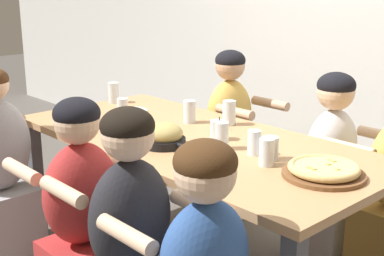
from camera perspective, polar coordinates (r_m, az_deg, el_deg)
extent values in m
cube|color=tan|center=(2.81, 0.00, -1.38)|extent=(2.08, 0.95, 0.04)
cube|color=#4C4C51|center=(3.48, -16.25, -5.29)|extent=(0.07, 0.07, 0.73)
cube|color=#4C4C51|center=(3.90, -5.28, -2.47)|extent=(0.07, 0.07, 0.73)
cylinder|color=brown|center=(2.32, 13.85, -4.83)|extent=(0.35, 0.35, 0.02)
torus|color=#DBB26B|center=(2.31, 13.89, -4.16)|extent=(0.30, 0.30, 0.03)
cylinder|color=#E5C675|center=(2.31, 13.88, -4.29)|extent=(0.26, 0.26, 0.03)
cylinder|color=#E5C166|center=(2.37, 14.86, -3.41)|extent=(0.02, 0.02, 0.01)
cylinder|color=#E5C166|center=(2.26, 12.85, -4.26)|extent=(0.02, 0.02, 0.01)
cylinder|color=#E5C166|center=(2.39, 14.50, -3.25)|extent=(0.02, 0.02, 0.01)
cylinder|color=#E5C166|center=(2.27, 12.31, -4.08)|extent=(0.02, 0.02, 0.01)
cylinder|color=#E5C166|center=(2.28, 15.20, -4.23)|extent=(0.02, 0.02, 0.01)
cylinder|color=#E5C166|center=(2.33, 14.31, -3.73)|extent=(0.02, 0.02, 0.01)
cylinder|color=black|center=(2.66, -3.04, -1.48)|extent=(0.22, 0.22, 0.04)
cylinder|color=black|center=(2.54, -0.74, -2.05)|extent=(0.10, 0.02, 0.02)
ellipsoid|color=tan|center=(2.65, -3.06, -0.56)|extent=(0.19, 0.19, 0.11)
cylinder|color=white|center=(2.29, 2.04, -4.71)|extent=(0.19, 0.19, 0.01)
cube|color=#B7B7BC|center=(2.29, 2.04, -4.49)|extent=(0.02, 0.13, 0.01)
cylinder|color=white|center=(3.35, -6.65, 1.78)|extent=(0.22, 0.22, 0.01)
cube|color=#B7B7BC|center=(3.34, -6.65, 1.93)|extent=(0.03, 0.15, 0.01)
cylinder|color=silver|center=(2.75, 2.72, -0.22)|extent=(0.08, 0.08, 0.10)
cylinder|color=#1EA8DB|center=(2.75, 2.72, -0.51)|extent=(0.07, 0.07, 0.07)
cylinder|color=black|center=(2.74, 2.98, -0.04)|extent=(0.01, 0.02, 0.13)
cylinder|color=silver|center=(2.47, 8.36, -2.16)|extent=(0.08, 0.08, 0.11)
cylinder|color=silver|center=(2.48, 8.34, -2.66)|extent=(0.07, 0.07, 0.06)
cylinder|color=silver|center=(2.53, 6.65, -1.55)|extent=(0.06, 0.06, 0.12)
cylinder|color=silver|center=(2.54, 6.63, -2.08)|extent=(0.06, 0.06, 0.07)
cylinder|color=silver|center=(3.17, -7.40, 2.02)|extent=(0.07, 0.07, 0.13)
cylinder|color=black|center=(3.17, -7.39, 1.56)|extent=(0.06, 0.06, 0.07)
cylinder|color=silver|center=(3.03, 3.98, 1.64)|extent=(0.08, 0.08, 0.14)
cylinder|color=black|center=(3.04, 3.97, 1.23)|extent=(0.07, 0.07, 0.09)
cylinder|color=silver|center=(3.08, -12.70, 1.25)|extent=(0.08, 0.08, 0.11)
cylinder|color=silver|center=(3.08, -12.68, 0.99)|extent=(0.07, 0.07, 0.08)
cylinder|color=silver|center=(2.39, 7.97, -2.57)|extent=(0.07, 0.07, 0.12)
cylinder|color=silver|center=(2.39, 7.96, -2.89)|extent=(0.06, 0.06, 0.10)
cylinder|color=silver|center=(3.07, -0.26, 1.76)|extent=(0.07, 0.07, 0.13)
cylinder|color=silver|center=(3.61, -8.38, 3.75)|extent=(0.07, 0.07, 0.14)
cylinder|color=silver|center=(3.61, -8.36, 3.33)|extent=(0.06, 0.06, 0.08)
cylinder|color=silver|center=(2.60, 3.20, -0.83)|extent=(0.07, 0.07, 0.13)
cylinder|color=black|center=(2.61, 3.19, -1.51)|extent=(0.06, 0.06, 0.07)
sphere|color=beige|center=(1.72, 1.43, -4.74)|extent=(0.21, 0.21, 0.21)
ellipsoid|color=#422814|center=(1.71, 1.43, -3.59)|extent=(0.21, 0.21, 0.15)
cylinder|color=beige|center=(1.86, -7.01, -11.21)|extent=(0.28, 0.06, 0.06)
cylinder|color=beige|center=(2.06, 0.80, -8.36)|extent=(0.28, 0.06, 0.06)
cube|color=silver|center=(3.26, 14.14, -9.47)|extent=(0.32, 0.34, 0.43)
ellipsoid|color=silver|center=(3.11, 14.68, -2.09)|extent=(0.24, 0.36, 0.45)
sphere|color=beige|center=(3.03, 15.10, 3.76)|extent=(0.21, 0.21, 0.21)
ellipsoid|color=black|center=(3.02, 15.15, 4.43)|extent=(0.21, 0.21, 0.14)
cylinder|color=beige|center=(3.13, 19.65, -0.75)|extent=(0.28, 0.06, 0.06)
cylinder|color=beige|center=(2.84, 16.39, -2.09)|extent=(0.28, 0.06, 0.06)
cube|color=#99999E|center=(3.30, -19.14, -9.59)|extent=(0.32, 0.34, 0.43)
cylinder|color=beige|center=(3.36, -18.80, 1.35)|extent=(0.28, 0.06, 0.06)
ellipsoid|color=#B22D2D|center=(2.42, -11.72, -6.84)|extent=(0.24, 0.36, 0.47)
sphere|color=beige|center=(2.31, -12.16, 0.69)|extent=(0.20, 0.20, 0.20)
ellipsoid|color=black|center=(2.31, -12.21, 1.53)|extent=(0.20, 0.20, 0.14)
cylinder|color=beige|center=(2.48, -17.69, -4.43)|extent=(0.28, 0.06, 0.06)
cylinder|color=beige|center=(2.63, -10.99, -2.81)|extent=(0.28, 0.06, 0.06)
cube|color=gold|center=(3.71, 3.85, -5.87)|extent=(0.32, 0.34, 0.43)
ellipsoid|color=gold|center=(3.57, 3.99, 1.15)|extent=(0.24, 0.36, 0.51)
sphere|color=tan|center=(3.50, 4.10, 6.66)|extent=(0.19, 0.19, 0.19)
ellipsoid|color=black|center=(3.49, 4.11, 7.22)|extent=(0.20, 0.20, 0.14)
cylinder|color=tan|center=(3.54, 8.36, 2.61)|extent=(0.28, 0.06, 0.06)
cylinder|color=tan|center=(3.28, 4.58, 1.72)|extent=(0.28, 0.06, 0.06)
ellipsoid|color=#232328|center=(2.13, -6.58, -9.50)|extent=(0.24, 0.36, 0.48)
sphere|color=beige|center=(2.01, -6.88, -0.73)|extent=(0.20, 0.20, 0.20)
ellipsoid|color=black|center=(2.01, -6.91, 0.25)|extent=(0.21, 0.21, 0.14)
cylinder|color=beige|center=(2.17, -13.56, -6.63)|extent=(0.28, 0.06, 0.06)
cylinder|color=beige|center=(2.35, -6.28, -4.61)|extent=(0.28, 0.06, 0.06)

